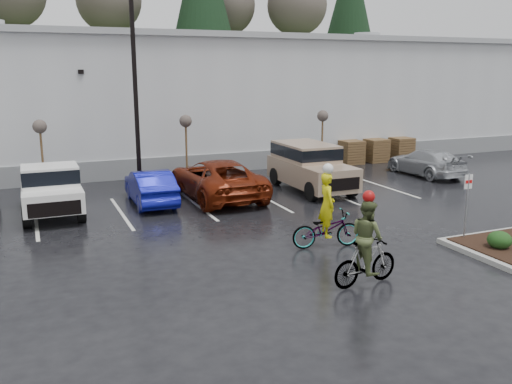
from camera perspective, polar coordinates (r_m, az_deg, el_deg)
name	(u,v)px	position (r m, az deg, el deg)	size (l,w,h in m)	color
ground	(365,261)	(15.80, 11.38, -7.11)	(120.00, 120.00, 0.00)	black
warehouse	(169,96)	(35.27, -9.10, 9.93)	(60.50, 15.50, 7.20)	#BABCBF
wooded_ridge	(114,93)	(57.87, -14.72, 10.09)	(80.00, 25.00, 6.00)	#283D19
lamppost	(134,60)	(24.61, -12.72, 13.36)	(0.50, 1.00, 9.22)	black
sapling_west	(40,130)	(25.33, -21.78, 6.04)	(0.60, 0.60, 3.20)	brown
sapling_mid	(186,125)	(26.28, -7.41, 7.05)	(0.60, 0.60, 3.20)	brown
sapling_east	(323,119)	(29.19, 7.03, 7.62)	(0.60, 0.60, 3.20)	brown
pallet_stack_a	(351,152)	(31.58, 9.97, 4.16)	(1.20, 1.20, 1.35)	brown
pallet_stack_b	(376,150)	(32.53, 12.50, 4.30)	(1.20, 1.20, 1.35)	brown
pallet_stack_c	(401,149)	(33.60, 15.01, 4.43)	(1.20, 1.20, 1.35)	brown
shrub_a	(500,240)	(17.50, 24.26, -4.62)	(0.70, 0.70, 0.52)	#173613
fire_lane_sign	(467,199)	(17.91, 21.33, -0.69)	(0.30, 0.05, 2.20)	gray
pickup_white	(50,187)	(21.77, -20.83, 0.47)	(2.10, 5.20, 1.96)	white
car_blue	(150,187)	(22.18, -11.06, 0.54)	(1.47, 4.21, 1.39)	#0B0F83
car_red	(217,179)	(22.79, -4.15, 1.40)	(2.72, 5.90, 1.64)	#671C09
suv_tan	(311,168)	(24.29, 5.86, 2.58)	(2.20, 5.10, 2.06)	#9C826A
car_far_silver	(426,162)	(29.01, 17.42, 3.01)	(1.89, 4.66, 1.35)	#B6BABF
cyclist_hivis	(326,222)	(16.55, 7.42, -3.16)	(2.24, 1.10, 2.60)	#3F3F44
cyclist_olive	(366,251)	(13.84, 11.52, -6.13)	(1.92, 0.95, 2.44)	#3F3F44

